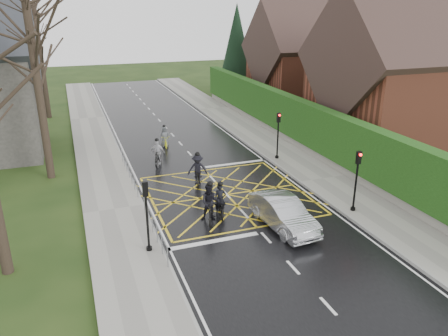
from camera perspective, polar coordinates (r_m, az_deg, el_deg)
ground at (r=23.77m, az=0.38°, el=-3.51°), size 120.00×120.00×0.00m
road at (r=23.77m, az=0.38°, el=-3.50°), size 9.00×80.00×0.01m
sidewalk_right at (r=26.28m, az=12.75°, el=-1.47°), size 3.00×80.00×0.15m
sidewalk_left at (r=22.56m, az=-14.12°, el=-5.34°), size 3.00×80.00×0.15m
stone_wall at (r=31.88m, az=9.76°, el=3.17°), size 0.50×38.00×0.70m
hedge at (r=31.41m, az=9.95°, el=6.22°), size 0.90×38.00×2.80m
house_near at (r=33.41m, az=22.67°, el=10.42°), size 11.80×9.80×11.30m
house_far at (r=44.70m, az=10.44°, el=13.31°), size 9.80×8.80×10.30m
conifer at (r=50.07m, az=1.65°, el=15.09°), size 4.60×4.60×10.00m
tree_near at (r=26.47m, az=-23.88°, el=15.01°), size 9.24×9.24×11.44m
tree_mid at (r=34.47m, az=-25.15°, el=16.92°), size 10.08×10.08×12.48m
tree_far at (r=42.48m, az=-23.15°, el=15.56°), size 8.40×8.40×10.40m
railing_south at (r=19.28m, az=-9.08°, el=-7.23°), size 0.05×5.04×1.03m
railing_north at (r=26.10m, az=-12.34°, el=0.09°), size 0.05×6.04×1.03m
traffic_light_ne at (r=28.77m, az=7.05°, el=4.15°), size 0.24×0.31×3.21m
traffic_light_se at (r=22.03m, az=16.86°, el=-1.75°), size 0.24×0.31×3.21m
traffic_light_sw at (r=17.94m, az=-10.02°, el=-6.34°), size 0.24×0.31×3.21m
cyclist_rear at (r=21.34m, az=-0.43°, el=-4.77°), size 1.01×1.89×1.74m
cyclist_back at (r=20.74m, az=-1.78°, el=-4.97°), size 1.28×2.07×2.01m
cyclist_mid at (r=24.96m, az=-3.42°, el=-0.60°), size 1.29×2.11×1.94m
cyclist_front at (r=28.44m, az=-8.66°, el=1.73°), size 1.16×1.79×1.74m
cyclist_lead at (r=32.02m, az=-7.73°, el=3.76°), size 0.77×1.71×1.62m
car at (r=20.33m, az=7.73°, el=-5.86°), size 1.81×4.38×1.41m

